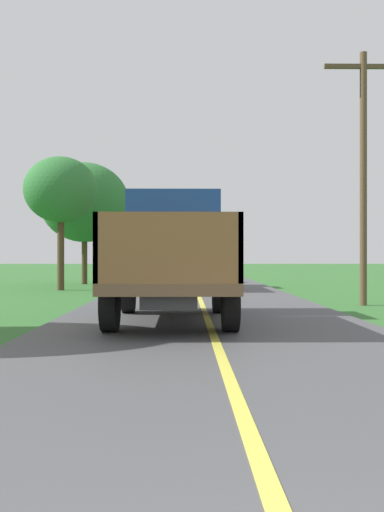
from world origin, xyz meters
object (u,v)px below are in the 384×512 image
(banana_truck_far, at_px, (178,254))
(roadside_tree_near_left, at_px, (84,203))
(utility_pole_roadside, at_px, (363,168))
(roadside_tree_mid_right, at_px, (61,190))
(banana_truck_near, at_px, (173,253))

(banana_truck_far, xyz_separation_m, roadside_tree_near_left, (-4.66, 4.27, 2.56))
(utility_pole_roadside, height_order, roadside_tree_mid_right, utility_pole_roadside)
(banana_truck_near, distance_m, roadside_tree_mid_right, 12.42)
(utility_pole_roadside, relative_size, roadside_tree_near_left, 1.19)
(banana_truck_near, height_order, banana_truck_far, same)
(banana_truck_near, distance_m, roadside_tree_near_left, 17.09)
(roadside_tree_near_left, height_order, roadside_tree_mid_right, roadside_tree_near_left)
(banana_truck_far, relative_size, utility_pole_roadside, 0.81)
(banana_truck_far, xyz_separation_m, utility_pole_roadside, (5.35, -8.25, 2.42))
(banana_truck_far, distance_m, roadside_tree_mid_right, 5.48)
(banana_truck_far, bearing_deg, utility_pole_roadside, -57.01)
(utility_pole_roadside, distance_m, roadside_tree_mid_right, 12.56)
(banana_truck_near, relative_size, roadside_tree_mid_right, 1.07)
(banana_truck_near, relative_size, banana_truck_far, 1.00)
(utility_pole_roadside, xyz_separation_m, roadside_tree_mid_right, (-10.11, 7.45, 0.18))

